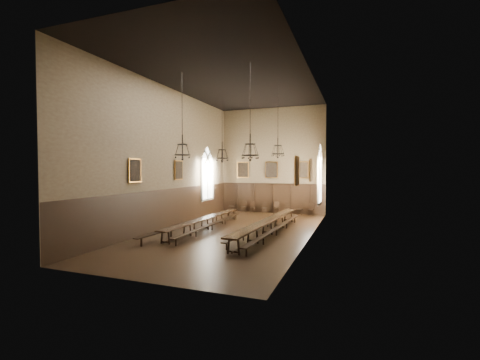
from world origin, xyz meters
The scene contains 34 objects.
floor centered at (0.00, 0.00, -0.01)m, with size 9.00×18.00×0.02m, color black.
ceiling centered at (0.00, 0.00, 9.01)m, with size 9.00×18.00×0.02m, color black.
wall_back centered at (0.00, 9.01, 4.50)m, with size 9.00×0.02×9.00m, color #7E6D4D.
wall_front centered at (0.00, -9.01, 4.50)m, with size 9.00×0.02×9.00m, color #7E6D4D.
wall_left centered at (-4.51, 0.00, 4.50)m, with size 0.02×18.00×9.00m, color #7E6D4D.
wall_right centered at (4.51, 0.00, 4.50)m, with size 0.02×18.00×9.00m, color #7E6D4D.
wainscot_panelling centered at (0.00, 0.00, 1.25)m, with size 9.00×18.00×2.50m, color black, non-canonical shape.
table_left centered at (-2.01, 0.15, 0.37)m, with size 0.90×9.41×0.73m.
table_right centered at (2.06, 0.03, 0.41)m, with size 1.28×10.66×0.83m.
bench_left_outer centered at (-2.66, -0.03, 0.30)m, with size 0.95×10.61×0.48m.
bench_left_inner centered at (-1.48, 0.08, 0.27)m, with size 0.44×9.40×0.42m.
bench_right_inner centered at (1.39, 0.13, 0.26)m, with size 0.67×9.19×0.41m.
bench_right_outer centered at (2.64, -0.15, 0.29)m, with size 0.71×10.23×0.46m.
chair_0 centered at (-3.55, 8.51, 0.29)m, with size 0.43×0.43×0.98m.
chair_1 centered at (-2.38, 8.50, 0.29)m, with size 0.48×0.48×0.96m.
chair_2 centered at (-1.60, 8.58, 0.28)m, with size 0.46×0.46×0.91m.
chair_3 centered at (-0.54, 8.56, 0.27)m, with size 0.49×0.49×0.90m.
chair_4 centered at (0.56, 8.53, 0.31)m, with size 0.55×0.55×1.01m.
chair_5 centered at (1.45, 8.52, 0.26)m, with size 0.42×0.42×0.86m.
chair_6 centered at (2.51, 8.57, 0.28)m, with size 0.45×0.45×0.94m.
chair_7 centered at (3.42, 8.50, 0.30)m, with size 0.48×0.48×1.00m.
chandelier_back_left centered at (-2.05, 2.99, 4.82)m, with size 0.91×0.91×4.63m.
chandelier_back_right centered at (2.18, 2.06, 5.04)m, with size 0.80×0.80×4.41m.
chandelier_front_left centered at (-2.03, -2.50, 4.84)m, with size 0.89×0.89×4.61m.
chandelier_front_right centered at (1.94, -2.80, 4.76)m, with size 0.86×0.86×4.70m.
portrait_back_0 centered at (-2.60, 8.88, 3.70)m, with size 1.10×0.12×1.40m.
portrait_back_1 centered at (0.00, 8.88, 3.70)m, with size 1.10×0.12×1.40m.
portrait_back_2 centered at (2.60, 8.88, 3.70)m, with size 1.10×0.12×1.40m.
portrait_left_0 centered at (-4.38, 1.00, 3.70)m, with size 0.12×1.00×1.30m.
portrait_left_1 centered at (-4.38, -3.50, 3.70)m, with size 0.12×1.00×1.30m.
portrait_right_0 centered at (4.38, 1.00, 3.70)m, with size 0.12×1.00×1.30m.
portrait_right_1 centered at (4.38, -3.50, 3.70)m, with size 0.12×1.00×1.30m.
window_right centered at (4.43, 5.50, 3.40)m, with size 0.20×2.20×4.60m, color white, non-canonical shape.
window_left centered at (-4.43, 5.50, 3.40)m, with size 0.20×2.20×4.60m, color white, non-canonical shape.
Camera 1 is at (6.91, -17.80, 3.79)m, focal length 24.00 mm.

